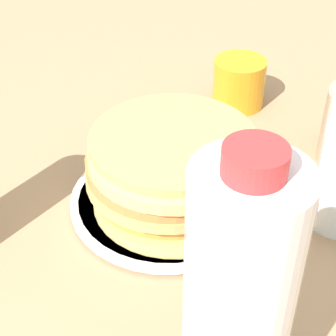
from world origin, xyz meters
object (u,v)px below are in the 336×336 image
Objects in this scene: water_bottle_mid at (238,305)px; pancake_stack at (171,169)px; plate at (168,200)px; juice_glass at (239,83)px.

pancake_stack is at bearing 175.08° from water_bottle_mid.
plate is 0.25m from juice_glass.
plate is 0.89× the size of water_bottle_mid.
juice_glass is (-0.19, 0.16, -0.02)m from pancake_stack.
pancake_stack is at bearing -39.12° from juice_glass.
water_bottle_mid reaches higher than plate.
pancake_stack is (0.00, 0.00, 0.05)m from plate.
juice_glass is at bearing 140.18° from plate.
pancake_stack is 0.25m from juice_glass.
juice_glass is 0.30× the size of water_bottle_mid.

